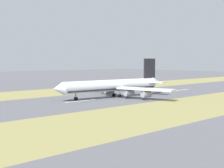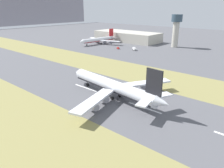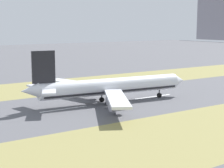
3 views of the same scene
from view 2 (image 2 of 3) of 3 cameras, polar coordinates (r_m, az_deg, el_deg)
The scene contains 11 objects.
ground_plane at distance 116.60m, azimuth -1.72°, elevation -2.75°, with size 800.00×800.00×0.00m, color #56565B.
grass_median_west at distance 92.25m, azimuth -21.37°, elevation -10.61°, with size 40.00×600.00×0.01m, color olive.
grass_median_east at distance 150.77m, azimuth 9.96°, elevation 2.20°, with size 40.00×600.00×0.01m, color olive.
centreline_dash_mid at distance 102.92m, azimuth 8.45°, elevation -6.14°, with size 1.20×18.00×0.01m, color silver.
centreline_dash_far at distance 126.89m, azimuth -6.85°, elevation -0.99°, with size 1.20×18.00×0.01m, color silver.
airplane_main_jet at distance 110.30m, azimuth 0.67°, elevation -0.72°, with size 63.70×67.18×20.20m.
terminal_building at distance 304.36m, azimuth 3.93°, elevation 12.33°, with size 36.00×90.04×12.14m, color #BCB7A8.
control_tower at distance 263.87m, azimuth 16.41°, elevation 14.05°, with size 12.00×12.00×36.20m.
airplane_parked_apron at distance 278.53m, azimuth -3.33°, elevation 11.48°, with size 57.70×54.86×17.34m.
service_truck at distance 237.14m, azimuth 5.84°, elevation 9.13°, with size 5.22×6.19×3.10m.
apron_car at distance 243.86m, azimuth 1.60°, elevation 9.35°, with size 3.42×4.75×2.03m.
Camera 2 is at (-79.01, -73.42, 44.32)m, focal length 35.00 mm.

